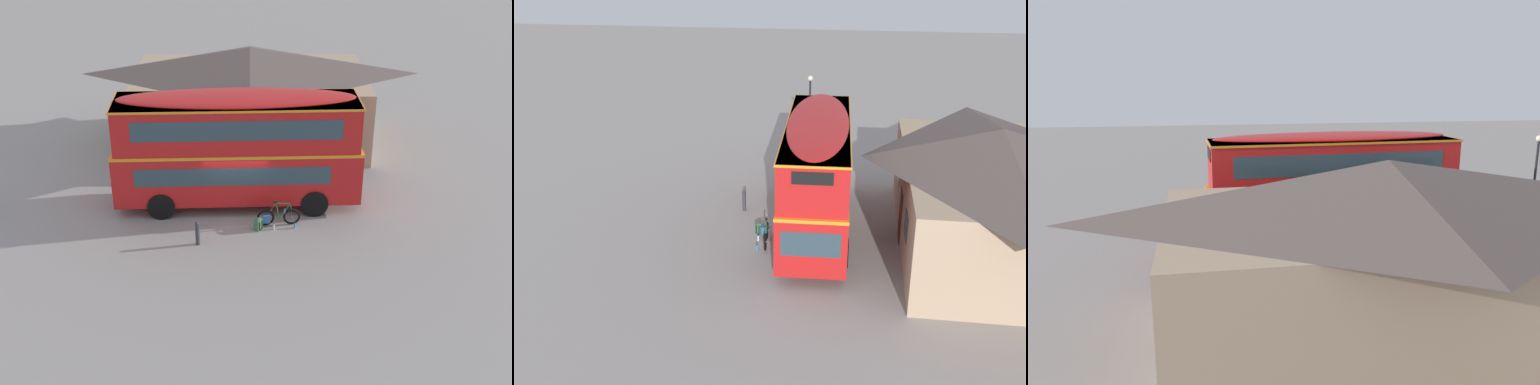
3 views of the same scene
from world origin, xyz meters
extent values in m
plane|color=gray|center=(0.00, 0.00, 0.00)|extent=(120.00, 120.00, 0.00)
cylinder|color=black|center=(3.05, 1.85, 0.55)|extent=(1.11, 0.32, 1.10)
cylinder|color=black|center=(3.13, -0.53, 0.55)|extent=(1.11, 0.32, 1.10)
cylinder|color=black|center=(-3.07, 1.64, 0.55)|extent=(1.11, 0.32, 1.10)
cylinder|color=black|center=(-2.99, -0.74, 0.55)|extent=(1.11, 0.32, 1.10)
cube|color=red|center=(0.03, 0.55, 1.52)|extent=(9.96, 2.83, 2.10)
cube|color=orange|center=(0.03, 0.55, 2.60)|extent=(9.98, 2.85, 0.12)
cube|color=red|center=(0.03, 0.55, 3.58)|extent=(9.66, 2.77, 1.90)
ellipsoid|color=red|center=(0.03, 0.55, 4.61)|extent=(9.46, 2.72, 0.36)
cube|color=#2D424C|center=(4.95, 0.72, 1.77)|extent=(0.13, 2.05, 0.90)
cube|color=black|center=(4.82, 0.72, 4.10)|extent=(0.11, 1.38, 0.44)
cube|color=#2D424C|center=(-0.13, -0.69, 1.82)|extent=(7.70, 0.30, 0.76)
cube|color=#2D424C|center=(0.07, -0.66, 3.73)|extent=(8.10, 0.31, 0.80)
cube|color=#2D424C|center=(-0.21, 1.79, 1.82)|extent=(7.70, 0.30, 0.76)
cube|color=#2D424C|center=(-0.01, 1.77, 3.73)|extent=(8.10, 0.31, 0.80)
cube|color=orange|center=(0.03, 0.55, 4.49)|extent=(9.76, 2.86, 0.08)
torus|color=black|center=(2.19, -1.24, 0.34)|extent=(0.68, 0.13, 0.68)
torus|color=black|center=(1.17, -1.31, 0.34)|extent=(0.68, 0.13, 0.68)
cylinder|color=#B2B2B7|center=(2.19, -1.24, 0.34)|extent=(0.06, 0.10, 0.05)
cylinder|color=#B2B2B7|center=(1.17, -1.31, 0.34)|extent=(0.06, 0.10, 0.05)
cylinder|color=#2D6B38|center=(1.91, -1.26, 0.60)|extent=(0.47, 0.07, 0.65)
cylinder|color=#2D6B38|center=(1.84, -1.26, 0.94)|extent=(0.58, 0.08, 0.10)
cylinder|color=#2D6B38|center=(1.63, -1.28, 0.63)|extent=(0.18, 0.05, 0.70)
cylinder|color=#2D6B38|center=(1.43, -1.29, 0.31)|extent=(0.54, 0.07, 0.09)
cylinder|color=#2D6B38|center=(1.36, -1.30, 0.66)|extent=(0.42, 0.06, 0.65)
cylinder|color=#2D6B38|center=(2.16, -1.24, 0.63)|extent=(0.09, 0.04, 0.58)
cylinder|color=black|center=(2.13, -1.24, 0.96)|extent=(0.06, 0.46, 0.03)
ellipsoid|color=black|center=(1.54, -1.29, 1.01)|extent=(0.27, 0.12, 0.06)
cube|color=#2D609E|center=(1.20, -1.47, 0.36)|extent=(0.29, 0.16, 0.32)
cylinder|color=#338CBF|center=(1.91, -1.26, 0.60)|extent=(0.07, 0.07, 0.18)
cube|color=#386642|center=(0.87, -1.67, 0.23)|extent=(0.36, 0.37, 0.46)
ellipsoid|color=#386642|center=(0.87, -1.67, 0.46)|extent=(0.34, 0.35, 0.10)
cube|color=#27472E|center=(0.77, -1.60, 0.16)|extent=(0.16, 0.19, 0.16)
cylinder|color=black|center=(0.92, -1.81, 0.23)|extent=(0.05, 0.05, 0.37)
cylinder|color=black|center=(1.02, -1.67, 0.23)|extent=(0.05, 0.05, 0.37)
cylinder|color=#338CBF|center=(2.30, -1.55, 0.11)|extent=(0.08, 0.08, 0.22)
cylinder|color=black|center=(2.30, -1.55, 0.24)|extent=(0.05, 0.05, 0.03)
cylinder|color=silver|center=(1.47, -1.64, 0.11)|extent=(0.07, 0.07, 0.23)
cylinder|color=black|center=(1.47, -1.64, 0.24)|extent=(0.04, 0.04, 0.02)
cube|color=tan|center=(0.54, 7.42, 1.74)|extent=(11.28, 6.94, 3.49)
pyramid|color=brown|center=(0.54, 7.42, 4.14)|extent=(11.68, 7.34, 1.30)
cube|color=#3D2319|center=(0.53, 3.96, 1.05)|extent=(1.10, 0.04, 2.10)
cube|color=#2D424C|center=(-2.28, 3.97, 1.92)|extent=(1.10, 0.04, 0.90)
cube|color=#2D424C|center=(3.34, 3.95, 1.92)|extent=(1.10, 0.04, 0.90)
cylinder|color=black|center=(-9.85, -0.57, 2.05)|extent=(0.11, 0.11, 4.11)
sphere|color=#F2E5BF|center=(-9.85, -0.57, 4.23)|extent=(0.28, 0.28, 0.28)
cylinder|color=#333338|center=(-1.41, -2.73, 0.42)|extent=(0.16, 0.16, 0.85)
sphere|color=#333338|center=(-1.41, -2.73, 0.89)|extent=(0.16, 0.16, 0.16)
camera|label=1|loc=(0.65, -24.01, 13.12)|focal=46.60mm
camera|label=2|loc=(23.57, 2.02, 11.35)|focal=43.64mm
camera|label=3|loc=(5.32, 18.95, 6.70)|focal=34.41mm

